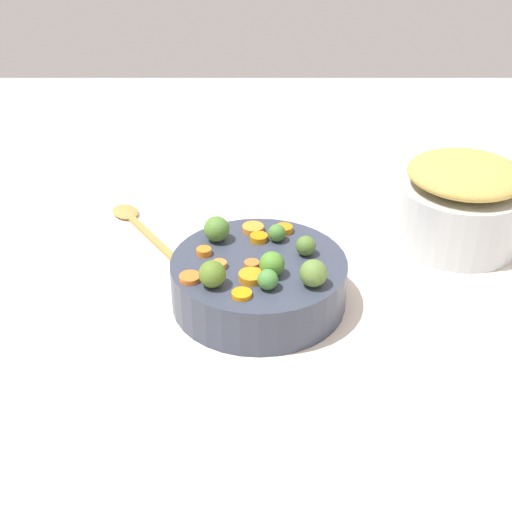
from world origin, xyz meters
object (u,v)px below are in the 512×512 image
Objects in this scene: metal_pot at (456,214)px; wooden_spoon at (133,222)px; casserole_dish at (411,505)px; serving_bowl_carrots at (256,282)px.

metal_pot reaches higher than wooden_spoon.
wooden_spoon is 0.84m from casserole_dish.
casserole_dish is at bearing -60.38° from wooden_spoon.
serving_bowl_carrots is 0.43m from metal_pot.
metal_pot is at bearing 28.01° from serving_bowl_carrots.
casserole_dish is at bearing -107.91° from metal_pot.
metal_pot is 0.69m from casserole_dish.
serving_bowl_carrots is 1.36× the size of casserole_dish.
serving_bowl_carrots is 0.49m from casserole_dish.
metal_pot reaches higher than casserole_dish.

